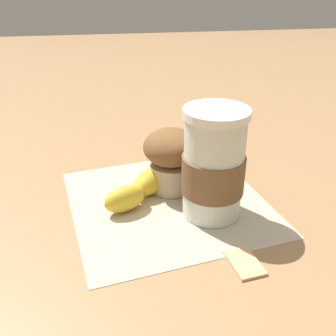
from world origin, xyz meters
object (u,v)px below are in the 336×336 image
coffee_cup (213,166)px  muffin (171,157)px  sugar_packet (244,262)px  banana (152,170)px

coffee_cup → muffin: 0.09m
coffee_cup → sugar_packet: coffee_cup is taller
coffee_cup → muffin: (0.04, -0.07, -0.02)m
coffee_cup → muffin: coffee_cup is taller
coffee_cup → sugar_packet: (-0.01, 0.11, -0.07)m
muffin → banana: bearing=-45.6°
muffin → banana: 0.05m
banana → sugar_packet: banana is taller
muffin → sugar_packet: (-0.05, 0.18, -0.05)m
coffee_cup → sugar_packet: 0.13m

